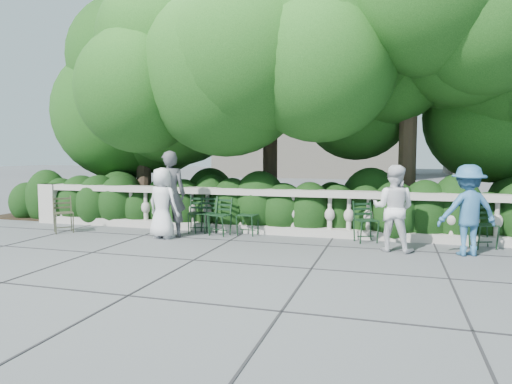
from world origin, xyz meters
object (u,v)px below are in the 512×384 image
(chair_e, at_px, (487,250))
(person_casual_man, at_px, (393,208))
(chair_a, at_px, (197,234))
(person_businessman, at_px, (163,203))
(person_woman_grey, at_px, (170,194))
(chair_c, at_px, (216,236))
(chair_d, at_px, (203,234))
(person_older_blue, at_px, (468,210))
(chair_b, at_px, (245,236))
(chair_weathered, at_px, (65,234))
(chair_f, at_px, (369,244))

(chair_e, relative_size, person_casual_man, 0.53)
(chair_a, height_order, person_casual_man, person_casual_man)
(chair_a, relative_size, person_businessman, 0.56)
(person_woman_grey, bearing_deg, chair_e, 160.01)
(person_woman_grey, bearing_deg, chair_c, 174.91)
(chair_d, bearing_deg, chair_e, 3.24)
(person_businessman, height_order, person_older_blue, person_older_blue)
(chair_c, bearing_deg, person_businessman, -144.21)
(chair_c, xyz_separation_m, chair_e, (5.34, 0.18, 0.00))
(chair_d, distance_m, person_businessman, 1.18)
(person_woman_grey, bearing_deg, chair_d, -161.01)
(chair_a, distance_m, chair_b, 1.11)
(person_casual_man, bearing_deg, chair_b, 0.27)
(chair_weathered, relative_size, person_woman_grey, 0.45)
(chair_b, distance_m, person_casual_man, 3.22)
(chair_e, height_order, chair_f, same)
(chair_e, relative_size, person_woman_grey, 0.45)
(chair_a, bearing_deg, person_businessman, -142.07)
(person_woman_grey, bearing_deg, chair_a, -154.19)
(chair_a, distance_m, chair_d, 0.13)
(chair_c, distance_m, chair_weathered, 3.44)
(chair_weathered, bearing_deg, chair_e, -40.46)
(chair_b, distance_m, person_older_blue, 4.43)
(chair_f, distance_m, chair_weathered, 6.62)
(chair_b, distance_m, chair_weathered, 4.06)
(person_casual_man, xyz_separation_m, person_older_blue, (1.25, 0.02, 0.01))
(chair_f, xyz_separation_m, chair_weathered, (-6.58, -0.80, 0.00))
(chair_f, distance_m, person_woman_grey, 4.25)
(chair_d, xyz_separation_m, chair_weathered, (-2.99, -0.82, 0.00))
(chair_d, distance_m, chair_f, 3.59)
(chair_c, xyz_separation_m, person_woman_grey, (-0.93, -0.33, 0.92))
(chair_c, relative_size, chair_weathered, 1.00)
(chair_e, distance_m, person_businessman, 6.43)
(chair_b, height_order, person_casual_man, person_casual_man)
(chair_d, relative_size, person_woman_grey, 0.45)
(person_older_blue, bearing_deg, chair_c, -23.84)
(chair_f, xyz_separation_m, person_woman_grey, (-4.12, -0.49, 0.92))
(chair_d, distance_m, chair_e, 5.73)
(chair_weathered, xyz_separation_m, person_businessman, (2.37, 0.15, 0.75))
(chair_c, distance_m, chair_e, 5.34)
(chair_b, xyz_separation_m, chair_d, (-0.98, -0.03, 0.00))
(chair_b, height_order, chair_f, same)
(chair_a, xyz_separation_m, chair_f, (3.72, 0.00, 0.00))
(chair_c, xyz_separation_m, person_older_blue, (4.90, -0.39, 0.80))
(person_casual_man, distance_m, person_older_blue, 1.25)
(person_businessman, bearing_deg, chair_f, -157.83)
(chair_c, relative_size, person_woman_grey, 0.45)
(chair_f, bearing_deg, person_businessman, 160.98)
(chair_f, distance_m, person_older_blue, 1.96)
(person_businessman, height_order, person_woman_grey, person_woman_grey)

